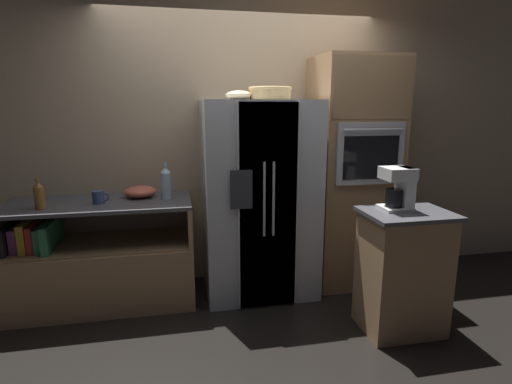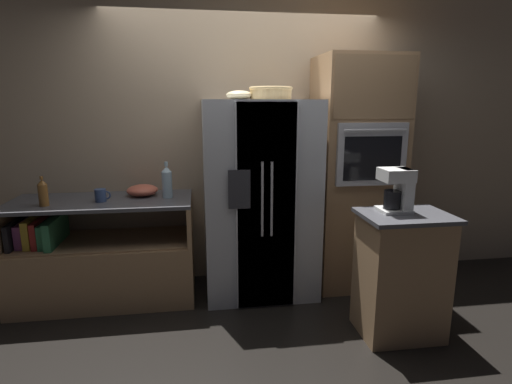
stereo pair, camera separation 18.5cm
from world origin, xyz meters
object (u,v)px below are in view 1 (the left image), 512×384
(wicker_basket, at_px, (270,93))
(refrigerator, at_px, (259,199))
(coffee_maker, at_px, (399,187))
(wall_oven, at_px, (352,173))
(mug, at_px, (99,197))
(bottle_short, at_px, (166,183))
(fruit_bowl, at_px, (239,95))
(bottle_tall, at_px, (39,195))
(mixing_bowl, at_px, (140,192))

(wicker_basket, bearing_deg, refrigerator, 159.90)
(wicker_basket, xyz_separation_m, coffee_maker, (0.79, -0.77, -0.68))
(wall_oven, bearing_deg, mug, -177.87)
(bottle_short, bearing_deg, fruit_bowl, -4.86)
(fruit_bowl, distance_m, bottle_tall, 1.76)
(mixing_bowl, bearing_deg, coffee_maker, -26.30)
(wicker_basket, xyz_separation_m, bottle_tall, (-1.84, -0.09, -0.78))
(wall_oven, distance_m, coffee_maker, 0.85)
(bottle_tall, distance_m, mixing_bowl, 0.78)
(fruit_bowl, relative_size, bottle_tall, 0.92)
(fruit_bowl, relative_size, mixing_bowl, 0.81)
(refrigerator, bearing_deg, bottle_short, 177.37)
(fruit_bowl, xyz_separation_m, coffee_maker, (1.05, -0.78, -0.66))
(coffee_maker, bearing_deg, mixing_bowl, 153.70)
(refrigerator, relative_size, bottle_short, 5.51)
(bottle_short, relative_size, coffee_maker, 1.00)
(refrigerator, distance_m, bottle_short, 0.82)
(bottle_short, bearing_deg, refrigerator, -2.63)
(bottle_tall, height_order, coffee_maker, coffee_maker)
(bottle_short, bearing_deg, mug, -172.49)
(mixing_bowl, bearing_deg, wall_oven, -2.75)
(refrigerator, distance_m, bottle_tall, 1.77)
(refrigerator, distance_m, fruit_bowl, 0.92)
(wicker_basket, distance_m, fruit_bowl, 0.26)
(bottle_tall, xyz_separation_m, coffee_maker, (2.63, -0.68, 0.10))
(wall_oven, xyz_separation_m, bottle_short, (-1.71, -0.01, -0.02))
(refrigerator, bearing_deg, bottle_tall, -176.08)
(wall_oven, height_order, coffee_maker, wall_oven)
(refrigerator, bearing_deg, wall_oven, 3.15)
(wall_oven, xyz_separation_m, coffee_maker, (-0.03, -0.85, 0.04))
(refrigerator, xyz_separation_m, mug, (-1.34, -0.03, 0.09))
(wicker_basket, relative_size, fruit_bowl, 1.65)
(mug, bearing_deg, mixing_bowl, 29.46)
(wall_oven, distance_m, fruit_bowl, 1.29)
(wall_oven, distance_m, mug, 2.25)
(wall_oven, bearing_deg, coffee_maker, -91.74)
(fruit_bowl, bearing_deg, mixing_bowl, 169.43)
(wicker_basket, relative_size, mug, 2.82)
(fruit_bowl, height_order, mug, fruit_bowl)
(wall_oven, height_order, bottle_short, wall_oven)
(refrigerator, bearing_deg, mug, -178.55)
(refrigerator, height_order, wall_oven, wall_oven)
(bottle_tall, bearing_deg, bottle_short, 9.38)
(refrigerator, bearing_deg, wicker_basket, -20.10)
(refrigerator, bearing_deg, coffee_maker, -42.32)
(bottle_tall, relative_size, coffee_maker, 0.77)
(fruit_bowl, bearing_deg, refrigerator, 5.34)
(wicker_basket, xyz_separation_m, mug, (-1.43, -0.00, -0.83))
(bottle_short, height_order, mug, bottle_short)
(bottle_short, bearing_deg, coffee_maker, -26.44)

